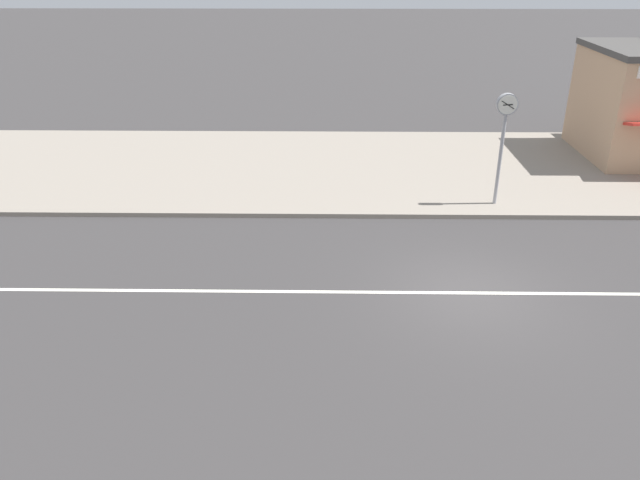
# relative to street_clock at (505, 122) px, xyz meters

# --- Properties ---
(ground_plane) EXTENTS (160.00, 160.00, 0.00)m
(ground_plane) POSITION_rel_street_clock_xyz_m (-2.00, -5.84, -2.95)
(ground_plane) COLOR #383535
(lane_centre_stripe) EXTENTS (50.40, 0.14, 0.01)m
(lane_centre_stripe) POSITION_rel_street_clock_xyz_m (-2.00, -5.84, -2.94)
(lane_centre_stripe) COLOR silver
(lane_centre_stripe) RESTS_ON ground
(kerb_strip) EXTENTS (68.00, 10.00, 0.15)m
(kerb_strip) POSITION_rel_street_clock_xyz_m (-2.00, 3.96, -2.87)
(kerb_strip) COLOR gray
(kerb_strip) RESTS_ON ground
(street_clock) EXTENTS (0.68, 0.22, 3.73)m
(street_clock) POSITION_rel_street_clock_xyz_m (0.00, 0.00, 0.00)
(street_clock) COLOR #9E9EA3
(street_clock) RESTS_ON kerb_strip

